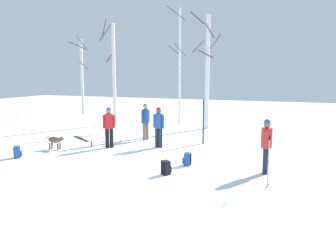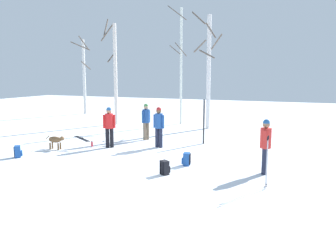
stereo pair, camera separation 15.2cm
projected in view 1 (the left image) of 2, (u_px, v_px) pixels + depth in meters
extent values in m
plane|color=white|center=(128.00, 164.00, 11.71)|extent=(60.00, 60.00, 0.00)
cylinder|color=#1E2338|center=(266.00, 160.00, 10.68)|extent=(0.16, 0.16, 0.82)
cylinder|color=#1E2338|center=(265.00, 161.00, 10.52)|extent=(0.16, 0.16, 0.82)
cylinder|color=red|center=(267.00, 138.00, 10.49)|extent=(0.34, 0.34, 0.62)
sphere|color=#997051|center=(267.00, 124.00, 10.43)|extent=(0.22, 0.22, 0.22)
sphere|color=#265999|center=(267.00, 122.00, 10.42)|extent=(0.21, 0.21, 0.21)
cylinder|color=red|center=(267.00, 137.00, 10.69)|extent=(0.10, 0.10, 0.56)
cylinder|color=red|center=(266.00, 140.00, 10.30)|extent=(0.10, 0.10, 0.56)
cylinder|color=black|center=(112.00, 138.00, 14.37)|extent=(0.16, 0.16, 0.82)
cylinder|color=black|center=(107.00, 138.00, 14.34)|extent=(0.16, 0.16, 0.82)
cylinder|color=red|center=(109.00, 121.00, 14.24)|extent=(0.34, 0.34, 0.62)
sphere|color=#997051|center=(109.00, 111.00, 14.18)|extent=(0.22, 0.22, 0.22)
sphere|color=#265999|center=(109.00, 110.00, 14.17)|extent=(0.21, 0.21, 0.21)
cylinder|color=red|center=(114.00, 121.00, 14.28)|extent=(0.10, 0.10, 0.56)
cylinder|color=red|center=(104.00, 122.00, 14.22)|extent=(0.10, 0.10, 0.56)
cylinder|color=#72604C|center=(144.00, 131.00, 15.98)|extent=(0.16, 0.16, 0.82)
cylinder|color=#72604C|center=(147.00, 131.00, 16.11)|extent=(0.16, 0.16, 0.82)
cylinder|color=#1E478C|center=(146.00, 116.00, 15.94)|extent=(0.34, 0.34, 0.62)
sphere|color=tan|center=(145.00, 107.00, 15.88)|extent=(0.22, 0.22, 0.22)
sphere|color=#4C8C4C|center=(145.00, 106.00, 15.87)|extent=(0.21, 0.21, 0.21)
cylinder|color=#1E478C|center=(142.00, 117.00, 15.79)|extent=(0.10, 0.10, 0.56)
cylinder|color=#1E478C|center=(149.00, 116.00, 16.10)|extent=(0.10, 0.10, 0.56)
cylinder|color=#1E2338|center=(157.00, 138.00, 14.43)|extent=(0.16, 0.16, 0.82)
cylinder|color=#1E2338|center=(161.00, 138.00, 14.35)|extent=(0.16, 0.16, 0.82)
cylinder|color=#1E478C|center=(159.00, 121.00, 14.28)|extent=(0.34, 0.34, 0.62)
sphere|color=brown|center=(159.00, 111.00, 14.22)|extent=(0.22, 0.22, 0.22)
sphere|color=#B22626|center=(159.00, 110.00, 14.21)|extent=(0.21, 0.21, 0.21)
cylinder|color=#1E478C|center=(154.00, 121.00, 14.39)|extent=(0.10, 0.10, 0.56)
cylinder|color=#1E478C|center=(163.00, 122.00, 14.18)|extent=(0.10, 0.10, 0.56)
ellipsoid|color=brown|center=(55.00, 140.00, 13.97)|extent=(0.62, 0.27, 0.26)
sphere|color=brown|center=(62.00, 139.00, 13.86)|extent=(0.18, 0.18, 0.18)
ellipsoid|color=brown|center=(63.00, 139.00, 13.84)|extent=(0.10, 0.07, 0.06)
cylinder|color=brown|center=(47.00, 137.00, 14.06)|extent=(0.19, 0.05, 0.17)
cylinder|color=brown|center=(60.00, 146.00, 14.02)|extent=(0.07, 0.07, 0.28)
cylinder|color=brown|center=(58.00, 147.00, 13.88)|extent=(0.07, 0.07, 0.28)
cylinder|color=brown|center=(52.00, 146.00, 14.14)|extent=(0.07, 0.07, 0.28)
cylinder|color=brown|center=(50.00, 146.00, 13.99)|extent=(0.07, 0.07, 0.28)
cube|color=black|center=(204.00, 123.00, 15.07)|extent=(0.07, 0.07, 1.89)
cube|color=black|center=(204.00, 100.00, 14.92)|extent=(0.05, 0.05, 0.10)
cube|color=black|center=(203.00, 123.00, 15.12)|extent=(0.07, 0.07, 1.89)
cube|color=black|center=(203.00, 100.00, 14.97)|extent=(0.05, 0.05, 0.10)
cube|color=black|center=(82.00, 139.00, 16.34)|extent=(1.48, 1.00, 0.02)
cube|color=#333338|center=(82.00, 138.00, 16.38)|extent=(0.13, 0.12, 0.03)
cube|color=black|center=(80.00, 139.00, 16.28)|extent=(1.48, 1.00, 0.02)
cube|color=#333338|center=(80.00, 138.00, 16.32)|extent=(0.13, 0.12, 0.03)
cylinder|color=#B2B2BC|center=(269.00, 163.00, 9.29)|extent=(0.02, 0.10, 1.34)
cylinder|color=black|center=(270.00, 137.00, 9.18)|extent=(0.04, 0.04, 0.10)
cylinder|color=black|center=(268.00, 184.00, 9.38)|extent=(0.07, 0.07, 0.01)
cylinder|color=#B2B2BC|center=(268.00, 165.00, 9.12)|extent=(0.02, 0.10, 1.34)
cylinder|color=black|center=(269.00, 138.00, 9.02)|extent=(0.04, 0.04, 0.10)
cylinder|color=black|center=(267.00, 186.00, 9.21)|extent=(0.07, 0.07, 0.01)
cube|color=black|center=(166.00, 168.00, 10.51)|extent=(0.33, 0.31, 0.44)
cube|color=black|center=(169.00, 169.00, 10.60)|extent=(0.20, 0.16, 0.20)
cube|color=black|center=(164.00, 169.00, 10.39)|extent=(0.04, 0.04, 0.37)
cube|color=black|center=(161.00, 168.00, 10.50)|extent=(0.04, 0.04, 0.37)
cube|color=#1E4C99|center=(17.00, 152.00, 12.62)|extent=(0.32, 0.33, 0.44)
cube|color=#1E4C99|center=(21.00, 153.00, 12.67)|extent=(0.18, 0.18, 0.20)
cube|color=black|center=(14.00, 153.00, 12.51)|extent=(0.04, 0.04, 0.37)
cube|color=black|center=(14.00, 152.00, 12.64)|extent=(0.04, 0.04, 0.37)
cube|color=#1E4C99|center=(187.00, 159.00, 11.57)|extent=(0.24, 0.29, 0.44)
cube|color=#1E4C99|center=(184.00, 161.00, 11.61)|extent=(0.09, 0.20, 0.20)
cube|color=black|center=(191.00, 159.00, 11.61)|extent=(0.03, 0.04, 0.37)
cube|color=black|center=(190.00, 160.00, 11.47)|extent=(0.03, 0.04, 0.37)
cylinder|color=red|center=(92.00, 144.00, 14.57)|extent=(0.08, 0.08, 0.20)
cylinder|color=black|center=(92.00, 142.00, 14.55)|extent=(0.05, 0.05, 0.02)
cylinder|color=silver|center=(82.00, 77.00, 26.27)|extent=(0.22, 0.22, 5.71)
cylinder|color=brown|center=(78.00, 46.00, 25.22)|extent=(1.40, 0.58, 0.68)
cylinder|color=brown|center=(81.00, 42.00, 25.57)|extent=(0.59, 0.57, 1.00)
cylinder|color=brown|center=(84.00, 65.00, 25.87)|extent=(0.42, 0.72, 0.63)
cylinder|color=silver|center=(114.00, 75.00, 20.69)|extent=(0.21, 0.21, 6.07)
cylinder|color=brown|center=(110.00, 57.00, 20.74)|extent=(0.32, 0.67, 0.72)
cylinder|color=brown|center=(106.00, 32.00, 20.60)|extent=(0.28, 1.16, 1.19)
cylinder|color=brown|center=(104.00, 27.00, 20.30)|extent=(0.41, 1.04, 1.12)
cylinder|color=silver|center=(180.00, 67.00, 20.79)|extent=(0.14, 0.14, 6.99)
cylinder|color=brown|center=(174.00, 50.00, 20.34)|extent=(0.90, 0.53, 0.60)
cylinder|color=brown|center=(180.00, 49.00, 20.30)|extent=(0.70, 0.27, 0.82)
cylinder|color=brown|center=(176.00, 13.00, 19.80)|extent=(1.22, 0.15, 0.92)
cylinder|color=white|center=(207.00, 73.00, 19.04)|extent=(0.23, 0.23, 6.29)
cylinder|color=brown|center=(210.00, 30.00, 18.43)|extent=(0.55, 0.40, 0.82)
cylinder|color=brown|center=(197.00, 18.00, 18.31)|extent=(1.09, 1.02, 0.86)
cylinder|color=brown|center=(199.00, 46.00, 19.17)|extent=(0.41, 1.19, 0.79)
cylinder|color=brown|center=(215.00, 42.00, 19.02)|extent=(0.85, 0.71, 0.84)
cylinder|color=brown|center=(206.00, 54.00, 18.49)|extent=(0.89, 0.10, 0.51)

